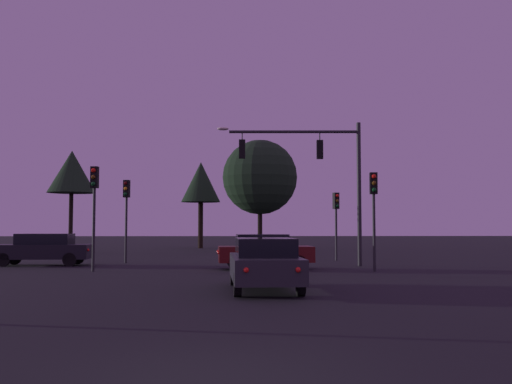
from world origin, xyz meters
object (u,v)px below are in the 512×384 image
object	(u,v)px
traffic_signal_mast_arm	(317,165)
car_crossing_right	(265,251)
tree_behind_sign	(260,177)
car_crossing_left	(43,249)
traffic_light_far_side	(94,197)
traffic_light_median	(126,204)
traffic_light_corner_right	(374,201)
car_nearside_lane	(264,263)
tree_center_horizon	(72,172)
tree_left_far	(201,183)
traffic_light_corner_left	(336,212)

from	to	relation	value
traffic_signal_mast_arm	car_crossing_right	xyz separation A→B (m)	(-2.64, -2.06, -3.98)
traffic_signal_mast_arm	tree_behind_sign	world-z (taller)	tree_behind_sign
traffic_signal_mast_arm	car_crossing_left	distance (m)	13.75
traffic_signal_mast_arm	car_crossing_right	size ratio (longest dim) A/B	1.62
traffic_light_far_side	car_crossing_right	distance (m)	7.58
traffic_light_median	car_crossing_left	bearing A→B (deg)	-153.39
traffic_light_corner_right	traffic_light_far_side	world-z (taller)	traffic_light_far_side
car_crossing_left	car_crossing_right	size ratio (longest dim) A/B	1.11
car_nearside_lane	car_crossing_right	distance (m)	8.41
traffic_signal_mast_arm	tree_center_horizon	distance (m)	20.51
traffic_light_far_side	car_crossing_right	size ratio (longest dim) A/B	1.03
traffic_light_far_side	tree_center_horizon	xyz separation A→B (m)	(-5.60, 16.69, 2.59)
traffic_light_far_side	tree_left_far	xyz separation A→B (m)	(2.89, 26.03, 2.58)
traffic_signal_mast_arm	tree_left_far	world-z (taller)	tree_left_far
traffic_light_corner_left	traffic_light_median	size ratio (longest dim) A/B	0.88
car_crossing_left	tree_left_far	xyz separation A→B (m)	(6.25, 22.07, 4.87)
car_crossing_left	tree_center_horizon	world-z (taller)	tree_center_horizon
traffic_signal_mast_arm	car_nearside_lane	xyz separation A→B (m)	(-3.08, -10.46, -3.98)
traffic_signal_mast_arm	tree_center_horizon	world-z (taller)	tree_center_horizon
tree_behind_sign	tree_left_far	bearing A→B (deg)	132.82
car_crossing_right	tree_left_far	size ratio (longest dim) A/B	0.57
traffic_light_corner_right	car_crossing_right	size ratio (longest dim) A/B	0.97
car_crossing_left	tree_behind_sign	xyz separation A→B (m)	(11.16, 16.77, 4.91)
traffic_light_median	tree_left_far	size ratio (longest dim) A/B	0.57
traffic_light_corner_left	tree_center_horizon	bearing A→B (deg)	151.56
traffic_light_far_side	tree_left_far	distance (m)	26.32
traffic_light_far_side	traffic_light_median	bearing A→B (deg)	87.46
traffic_light_far_side	car_nearside_lane	distance (m)	10.17
traffic_signal_mast_arm	traffic_light_far_side	xyz separation A→B (m)	(-9.78, -3.16, -1.69)
traffic_light_corner_right	traffic_light_far_side	xyz separation A→B (m)	(-11.60, 0.43, 0.17)
traffic_light_corner_left	tree_left_far	world-z (taller)	tree_left_far
tree_behind_sign	tree_center_horizon	distance (m)	14.00
traffic_light_median	traffic_light_far_side	xyz separation A→B (m)	(-0.26, -5.78, 0.07)
traffic_signal_mast_arm	car_crossing_left	bearing A→B (deg)	176.52
tree_left_far	tree_center_horizon	distance (m)	12.63
car_crossing_left	car_crossing_right	distance (m)	10.89
traffic_light_corner_left	car_crossing_left	distance (m)	15.31
traffic_light_corner_left	car_crossing_left	xyz separation A→B (m)	(-14.78, -3.50, -1.86)
traffic_light_corner_right	tree_center_horizon	world-z (taller)	tree_center_horizon
car_nearside_lane	car_crossing_right	bearing A→B (deg)	86.98
car_nearside_lane	traffic_light_far_side	bearing A→B (deg)	132.57
car_nearside_lane	tree_behind_sign	world-z (taller)	tree_behind_sign
car_crossing_left	tree_behind_sign	world-z (taller)	tree_behind_sign
traffic_light_corner_right	traffic_light_far_side	distance (m)	11.61
traffic_light_corner_left	car_crossing_right	distance (m)	7.89
car_crossing_left	tree_center_horizon	size ratio (longest dim) A/B	0.66
car_crossing_left	tree_left_far	size ratio (longest dim) A/B	0.63
traffic_light_median	tree_left_far	distance (m)	20.60
tree_behind_sign	traffic_light_corner_left	bearing A→B (deg)	-74.72
traffic_signal_mast_arm	tree_left_far	size ratio (longest dim) A/B	0.92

